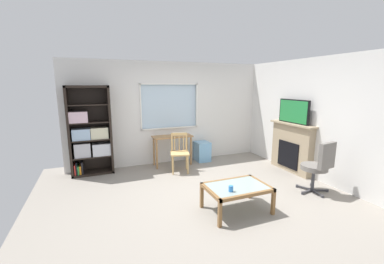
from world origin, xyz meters
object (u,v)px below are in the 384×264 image
coffee_table (237,189)px  sippy_cup (231,189)px  desk_under_window (172,141)px  wooden_chair (180,152)px  tv (294,111)px  bookshelf (89,135)px  office_chair (319,165)px  plastic_drawer_unit (202,151)px  fireplace (291,147)px

coffee_table → sippy_cup: size_ratio=11.02×
desk_under_window → wooden_chair: size_ratio=1.09×
desk_under_window → tv: (2.43, -1.45, 0.79)m
wooden_chair → sippy_cup: size_ratio=10.00×
bookshelf → office_chair: size_ratio=1.99×
desk_under_window → plastic_drawer_unit: (0.84, 0.05, -0.36)m
fireplace → office_chair: fireplace is taller
bookshelf → fireplace: size_ratio=1.62×
wooden_chair → fireplace: size_ratio=0.73×
bookshelf → plastic_drawer_unit: size_ratio=3.88×
tv → plastic_drawer_unit: bearing=136.7°
plastic_drawer_unit → sippy_cup: sippy_cup is taller
desk_under_window → bookshelf: bearing=176.6°
wooden_chair → office_chair: office_chair is taller
plastic_drawer_unit → coffee_table: plastic_drawer_unit is taller
plastic_drawer_unit → tv: bearing=-43.3°
sippy_cup → fireplace: bearing=28.5°
coffee_table → sippy_cup: bearing=-144.1°
bookshelf → desk_under_window: 1.93m
wooden_chair → desk_under_window: bearing=91.3°
tv → coffee_table: bearing=-152.0°
plastic_drawer_unit → office_chair: office_chair is taller
desk_under_window → sippy_cup: bearing=-89.0°
plastic_drawer_unit → coffee_table: 2.72m
bookshelf → wooden_chair: 2.06m
plastic_drawer_unit → office_chair: 2.90m
wooden_chair → sippy_cup: 2.23m
wooden_chair → tv: bearing=-21.0°
coffee_table → office_chair: bearing=0.4°
desk_under_window → office_chair: 3.28m
sippy_cup → desk_under_window: bearing=91.0°
wooden_chair → fireplace: fireplace is taller
plastic_drawer_unit → fireplace: size_ratio=0.42×
bookshelf → desk_under_window: bearing=-3.4°
desk_under_window → fireplace: fireplace is taller
desk_under_window → tv: tv is taller
plastic_drawer_unit → tv: 2.47m
fireplace → desk_under_window: bearing=149.5°
wooden_chair → fireplace: bearing=-20.9°
wooden_chair → coffee_table: 2.10m
bookshelf → tv: (4.33, -1.56, 0.50)m
office_chair → coffee_table: size_ratio=1.01×
desk_under_window → fireplace: (2.45, -1.45, -0.05)m
fireplace → coffee_table: size_ratio=1.24×
tv → coffee_table: (-2.18, -1.16, -1.04)m
bookshelf → fireplace: bearing=-19.7°
coffee_table → plastic_drawer_unit: bearing=77.3°
sippy_cup → bookshelf: bearing=124.3°
wooden_chair → fireplace: (2.44, -0.93, 0.11)m
desk_under_window → coffee_table: size_ratio=0.99×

